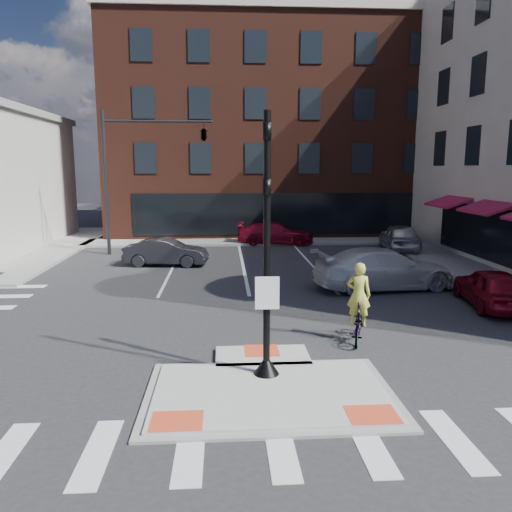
{
  "coord_description": "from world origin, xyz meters",
  "views": [
    {
      "loc": [
        -0.97,
        -10.59,
        4.88
      ],
      "look_at": [
        0.1,
        5.63,
        2.0
      ],
      "focal_mm": 35.0,
      "sensor_mm": 36.0,
      "label": 1
    }
  ],
  "objects": [
    {
      "name": "ground",
      "position": [
        0.0,
        0.0,
        0.0
      ],
      "size": [
        120.0,
        120.0,
        0.0
      ],
      "primitive_type": "plane",
      "color": "#28282B",
      "rests_on": "ground"
    },
    {
      "name": "refuge_island",
      "position": [
        0.0,
        -0.26,
        0.05
      ],
      "size": [
        5.4,
        4.65,
        0.13
      ],
      "color": "gray",
      "rests_on": "ground"
    },
    {
      "name": "sidewalk_e",
      "position": [
        10.8,
        10.0,
        0.07
      ],
      "size": [
        3.0,
        24.0,
        0.15
      ],
      "primitive_type": "cube",
      "color": "gray",
      "rests_on": "ground"
    },
    {
      "name": "sidewalk_n",
      "position": [
        3.0,
        22.0,
        0.07
      ],
      "size": [
        26.0,
        3.0,
        0.15
      ],
      "primitive_type": "cube",
      "color": "gray",
      "rests_on": "ground"
    },
    {
      "name": "building_n",
      "position": [
        3.0,
        31.99,
        7.8
      ],
      "size": [
        24.4,
        18.4,
        15.5
      ],
      "color": "#4B2117",
      "rests_on": "ground"
    },
    {
      "name": "building_far_left",
      "position": [
        -4.0,
        52.0,
        5.0
      ],
      "size": [
        10.0,
        12.0,
        10.0
      ],
      "primitive_type": "cube",
      "color": "slate",
      "rests_on": "ground"
    },
    {
      "name": "building_far_right",
      "position": [
        9.0,
        54.0,
        6.0
      ],
      "size": [
        12.0,
        12.0,
        12.0
      ],
      "primitive_type": "cube",
      "color": "brown",
      "rests_on": "ground"
    },
    {
      "name": "signal_pole",
      "position": [
        0.0,
        0.4,
        2.36
      ],
      "size": [
        0.6,
        0.6,
        5.98
      ],
      "color": "black",
      "rests_on": "refuge_island"
    },
    {
      "name": "mast_arm_signal",
      "position": [
        -3.47,
        18.0,
        6.21
      ],
      "size": [
        6.1,
        2.24,
        8.0
      ],
      "color": "black",
      "rests_on": "ground"
    },
    {
      "name": "red_sedan",
      "position": [
        8.5,
        6.0,
        0.7
      ],
      "size": [
        2.23,
        4.32,
        1.41
      ],
      "primitive_type": "imported",
      "rotation": [
        0.0,
        0.0,
        3.0
      ],
      "color": "maroon",
      "rests_on": "ground"
    },
    {
      "name": "white_pickup",
      "position": [
        5.53,
        8.91,
        0.83
      ],
      "size": [
        6.0,
        3.13,
        1.66
      ],
      "primitive_type": "imported",
      "rotation": [
        0.0,
        0.0,
        1.71
      ],
      "color": "silver",
      "rests_on": "ground"
    },
    {
      "name": "bg_car_dark",
      "position": [
        -3.88,
        14.49,
        0.68
      ],
      "size": [
        4.29,
        1.91,
        1.37
      ],
      "primitive_type": "imported",
      "rotation": [
        0.0,
        0.0,
        1.46
      ],
      "color": "#29282D",
      "rests_on": "ground"
    },
    {
      "name": "bg_car_silver",
      "position": [
        9.5,
        18.2,
        0.8
      ],
      "size": [
        2.62,
        4.96,
        1.61
      ],
      "primitive_type": "imported",
      "rotation": [
        0.0,
        0.0,
        2.98
      ],
      "color": "#B9BDC1",
      "rests_on": "ground"
    },
    {
      "name": "bg_car_red",
      "position": [
        2.38,
        21.21,
        0.71
      ],
      "size": [
        5.09,
        2.53,
        1.42
      ],
      "primitive_type": "imported",
      "rotation": [
        0.0,
        0.0,
        1.46
      ],
      "color": "maroon",
      "rests_on": "ground"
    },
    {
      "name": "cyclist",
      "position": [
        2.81,
        2.8,
        0.77
      ],
      "size": [
        1.16,
        1.93,
        2.29
      ],
      "rotation": [
        0.0,
        0.0,
        2.84
      ],
      "color": "#3F3F44",
      "rests_on": "ground"
    }
  ]
}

